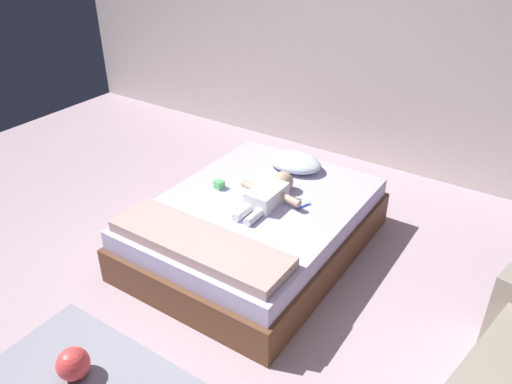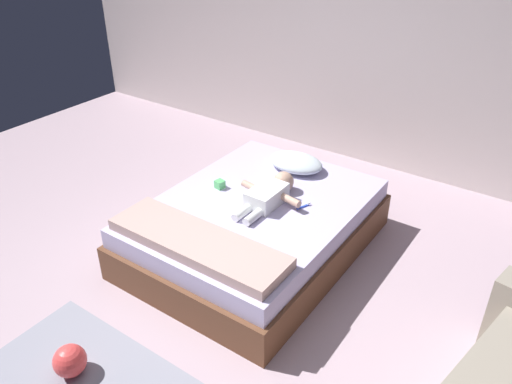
# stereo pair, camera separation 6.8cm
# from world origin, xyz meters

# --- Properties ---
(ground_plane) EXTENTS (8.00, 8.00, 0.00)m
(ground_plane) POSITION_xyz_m (0.00, 0.00, 0.00)
(ground_plane) COLOR #B097A3
(wall_behind_bed) EXTENTS (8.00, 0.12, 2.66)m
(wall_behind_bed) POSITION_xyz_m (0.00, 3.00, 1.33)
(wall_behind_bed) COLOR silver
(wall_behind_bed) RESTS_ON ground_plane
(bed) EXTENTS (1.45, 1.92, 0.43)m
(bed) POSITION_xyz_m (-0.14, 0.99, 0.21)
(bed) COLOR brown
(bed) RESTS_ON ground_plane
(pillow) EXTENTS (0.49, 0.34, 0.13)m
(pillow) POSITION_xyz_m (-0.18, 1.65, 0.50)
(pillow) COLOR silver
(pillow) RESTS_ON bed
(baby) EXTENTS (0.54, 0.66, 0.17)m
(baby) POSITION_xyz_m (-0.07, 1.08, 0.50)
(baby) COLOR white
(baby) RESTS_ON bed
(toothbrush) EXTENTS (0.06, 0.12, 0.02)m
(toothbrush) POSITION_xyz_m (0.19, 1.15, 0.44)
(toothbrush) COLOR blue
(toothbrush) RESTS_ON bed
(toy_ball) EXTENTS (0.20, 0.20, 0.20)m
(toy_ball) POSITION_xyz_m (-0.33, -0.64, 0.11)
(toy_ball) COLOR #E14140
(toy_ball) RESTS_ON rug
(blanket) EXTENTS (1.30, 0.39, 0.08)m
(blanket) POSITION_xyz_m (-0.14, 0.31, 0.47)
(blanket) COLOR tan
(blanket) RESTS_ON bed
(toy_block) EXTENTS (0.08, 0.08, 0.07)m
(toy_block) POSITION_xyz_m (-0.51, 1.02, 0.46)
(toy_block) COLOR #5AC76B
(toy_block) RESTS_ON bed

